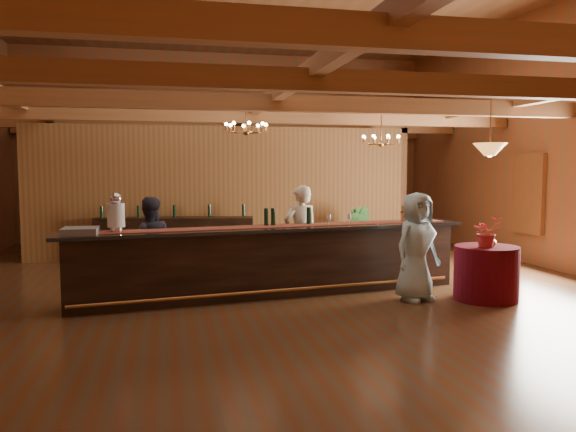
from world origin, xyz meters
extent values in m
plane|color=#4A3420|center=(0.00, 0.00, 0.00)|extent=(14.00, 14.00, 0.00)
cube|color=#94633D|center=(0.00, 7.00, 2.75)|extent=(12.00, 0.10, 5.50)
cube|color=#94633D|center=(0.00, -7.00, 2.75)|extent=(12.00, 0.10, 5.50)
cube|color=#94633D|center=(6.00, 0.00, 2.75)|extent=(0.10, 14.00, 5.50)
cube|color=#A25C2F|center=(0.00, -5.50, 3.20)|extent=(11.90, 0.20, 0.28)
cube|color=#A25C2F|center=(0.00, -3.00, 3.20)|extent=(11.90, 0.20, 0.28)
cube|color=#A25C2F|center=(0.00, -0.50, 3.20)|extent=(11.90, 0.20, 0.28)
cube|color=#A25C2F|center=(0.00, 2.00, 3.20)|extent=(11.90, 0.20, 0.28)
cube|color=#A25C2F|center=(0.00, 4.50, 3.20)|extent=(11.90, 0.20, 0.28)
cube|color=#A25C2F|center=(0.00, 6.80, 3.20)|extent=(11.90, 0.20, 0.28)
cube|color=#A25C2F|center=(0.00, 0.00, 3.34)|extent=(0.18, 13.90, 0.22)
cube|color=#A25C2F|center=(4.50, 0.00, 3.34)|extent=(0.18, 13.90, 0.22)
cube|color=#A25C2F|center=(-4.50, 4.50, 1.60)|extent=(0.20, 0.20, 3.20)
cube|color=#A25C2F|center=(4.50, 4.50, 1.60)|extent=(0.20, 0.20, 3.20)
cube|color=brown|center=(-0.50, 3.50, 1.55)|extent=(9.00, 0.18, 3.10)
cube|color=white|center=(5.95, 1.00, 1.55)|extent=(0.12, 1.05, 1.75)
cube|color=black|center=(1.00, 5.50, 0.55)|extent=(1.20, 0.60, 1.10)
cube|color=#9E542B|center=(-2.00, 5.50, 0.50)|extent=(1.00, 0.60, 1.00)
cube|color=black|center=(-0.12, -0.83, 0.54)|extent=(6.56, 1.58, 1.09)
cube|color=black|center=(-0.12, -0.83, 1.11)|extent=(6.90, 1.76, 0.05)
cube|color=maroon|center=(-0.12, -0.83, 1.15)|extent=(6.41, 1.29, 0.01)
cylinder|color=#A46835|center=(-0.12, -1.26, 0.16)|extent=(6.26, 0.90, 0.05)
cylinder|color=silver|center=(-2.58, -1.11, 1.18)|extent=(0.18, 0.18, 0.08)
cylinder|color=silver|center=(-2.58, -1.11, 1.40)|extent=(0.26, 0.26, 0.36)
sphere|color=silver|center=(-2.58, -1.11, 1.65)|extent=(0.18, 0.18, 0.18)
cube|color=gray|center=(-3.07, -1.28, 1.19)|extent=(0.50, 0.50, 0.10)
cube|color=#9E542B|center=(2.34, -0.53, 1.29)|extent=(0.06, 0.06, 0.30)
cube|color=#9E542B|center=(2.62, -0.53, 1.29)|extent=(0.06, 0.06, 0.30)
cylinder|color=#9E542B|center=(2.48, -0.53, 1.32)|extent=(0.24, 0.24, 0.24)
cylinder|color=black|center=(-0.20, -0.71, 1.29)|extent=(0.07, 0.07, 0.30)
cylinder|color=black|center=(-0.08, -0.69, 1.29)|extent=(0.07, 0.07, 0.30)
cylinder|color=black|center=(0.56, -0.60, 1.29)|extent=(0.07, 0.07, 0.30)
cube|color=black|center=(-1.65, 3.02, 0.50)|extent=(3.59, 1.16, 1.00)
cylinder|color=#4B0B05|center=(3.15, -1.92, 0.43)|extent=(1.00, 1.00, 0.87)
cylinder|color=#A46835|center=(-0.32, 0.76, 2.99)|extent=(0.02, 0.02, 0.41)
sphere|color=#A46835|center=(-0.32, 0.76, 2.79)|extent=(0.12, 0.12, 0.12)
torus|color=#A46835|center=(-0.32, 0.76, 2.89)|extent=(0.80, 0.80, 0.04)
cylinder|color=#A46835|center=(2.55, 1.15, 2.90)|extent=(0.02, 0.02, 0.59)
sphere|color=#A46835|center=(2.55, 1.15, 2.61)|extent=(0.12, 0.12, 0.12)
torus|color=#A46835|center=(2.55, 1.15, 2.71)|extent=(0.80, 0.80, 0.04)
cylinder|color=#A46835|center=(3.15, -1.92, 2.80)|extent=(0.02, 0.02, 0.80)
cone|color=#C2732E|center=(3.15, -1.92, 2.40)|extent=(0.52, 0.52, 0.20)
imported|color=white|center=(0.54, -0.08, 0.90)|extent=(0.73, 0.56, 1.80)
imported|color=#2C2D3D|center=(-2.12, -0.18, 0.81)|extent=(0.84, 0.67, 1.63)
imported|color=#AAD8EA|center=(2.04, -1.71, 0.86)|extent=(0.99, 0.81, 1.73)
imported|color=#275622|center=(2.60, 2.83, 0.61)|extent=(0.83, 0.76, 1.22)
imported|color=#BC2F32|center=(3.06, -2.04, 1.12)|extent=(0.49, 0.44, 0.50)
imported|color=#A46835|center=(3.14, -2.01, 1.03)|extent=(0.17, 0.17, 0.33)
camera|label=1|loc=(-1.83, -9.90, 2.10)|focal=35.00mm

